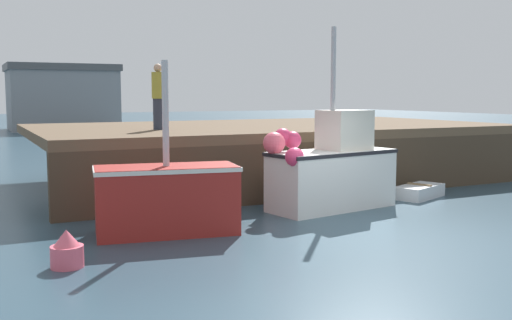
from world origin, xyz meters
TOP-DOWN VIEW (x-y plane):
  - ground at (0.00, 0.00)m, footprint 120.00×160.00m
  - pier at (1.56, 6.48)m, footprint 14.25×7.60m
  - fishing_boat_near_left at (-3.64, 1.38)m, footprint 2.86×1.60m
  - fishing_boat_near_right at (0.57, 2.10)m, footprint 3.38×1.73m
  - rowboat at (3.44, 2.33)m, footprint 1.66×1.23m
  - dockworker at (-2.38, 5.95)m, footprint 0.34×0.34m
  - warehouse at (-0.16, 38.01)m, footprint 7.97×5.84m
  - mooring_buoy_foreground at (-5.72, -0.09)m, footprint 0.51×0.51m

SIDE VIEW (x-z plane):
  - ground at x=0.00m, z-range -0.10..0.00m
  - rowboat at x=3.44m, z-range -0.02..0.35m
  - mooring_buoy_foreground at x=-5.72m, z-range -0.03..0.56m
  - fishing_boat_near_left at x=-3.64m, z-range -0.95..2.35m
  - fishing_boat_near_right at x=0.57m, z-range -1.17..3.02m
  - pier at x=1.56m, z-range 0.58..2.31m
  - warehouse at x=-0.16m, z-range 0.02..4.94m
  - dockworker at x=-2.38m, z-range 1.73..3.48m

